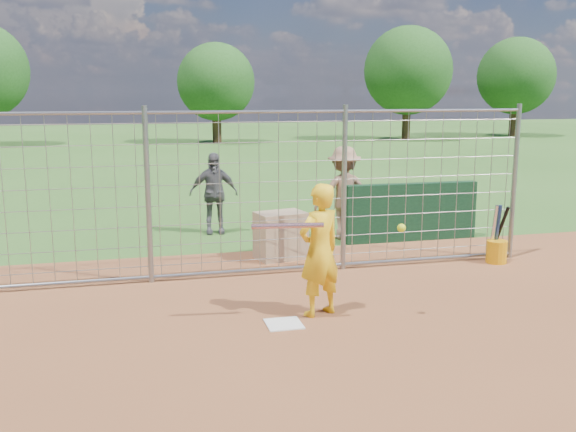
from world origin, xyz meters
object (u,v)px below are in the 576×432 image
object	(u,v)px
bystander_b	(214,193)
bucket_with_bats	(497,248)
batter	(320,250)
equipment_bin	(281,236)
bystander_c	(344,193)

from	to	relation	value
bystander_b	bucket_with_bats	xyz separation A→B (m)	(4.24, -3.38, -0.57)
batter	bucket_with_bats	bearing A→B (deg)	-177.70
equipment_bin	bystander_c	bearing A→B (deg)	25.60
equipment_bin	bucket_with_bats	world-z (taller)	bucket_with_bats
batter	bucket_with_bats	size ratio (longest dim) A/B	1.73
equipment_bin	bucket_with_bats	size ratio (longest dim) A/B	0.82
bystander_c	equipment_bin	size ratio (longest dim) A/B	2.22
bystander_b	equipment_bin	distance (m)	2.43
bystander_b	bystander_c	size ratio (longest dim) A/B	0.91
equipment_bin	bucket_with_bats	bearing A→B (deg)	-31.10
bystander_b	equipment_bin	size ratio (longest dim) A/B	2.03
batter	bystander_c	world-z (taller)	bystander_c
bystander_b	equipment_bin	bearing A→B (deg)	-65.67
batter	equipment_bin	world-z (taller)	batter
batter	equipment_bin	xyz separation A→B (m)	(0.17, 2.84, -0.44)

